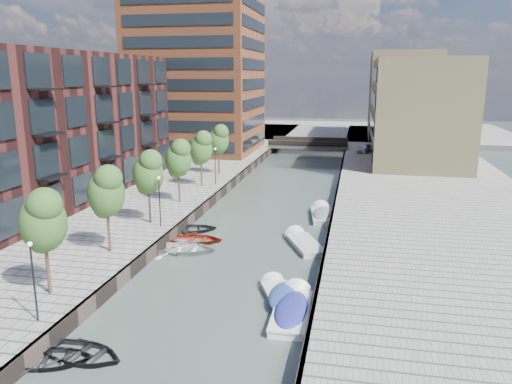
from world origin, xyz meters
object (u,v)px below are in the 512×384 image
(tree_4, at_px, (178,157))
(sloop_2, at_px, (195,242))
(tree_3, at_px, (148,171))
(sloop_1, at_px, (83,358))
(sloop_0, at_px, (50,363))
(tree_6, at_px, (218,139))
(tree_1, at_px, (43,219))
(sloop_3, at_px, (184,252))
(bridge, at_px, (309,144))
(motorboat_2, at_px, (302,243))
(tree_2, at_px, (106,190))
(car, at_px, (364,148))
(motorboat_4, at_px, (322,214))
(motorboat_0, at_px, (292,309))
(motorboat_3, at_px, (280,296))
(tree_5, at_px, (201,147))
(sloop_4, at_px, (192,231))

(tree_4, distance_m, sloop_2, 10.75)
(tree_3, xyz_separation_m, sloop_1, (4.34, -18.16, -5.31))
(sloop_0, bearing_deg, tree_6, -11.54)
(tree_1, height_order, sloop_3, tree_1)
(bridge, distance_m, motorboat_2, 47.41)
(tree_2, xyz_separation_m, sloop_2, (4.24, 5.67, -5.31))
(sloop_2, xyz_separation_m, car, (13.38, 43.77, 1.67))
(tree_6, bearing_deg, motorboat_4, -43.92)
(bridge, distance_m, motorboat_4, 39.40)
(motorboat_0, bearing_deg, motorboat_2, 93.54)
(tree_3, bearing_deg, sloop_1, -76.57)
(tree_3, xyz_separation_m, motorboat_2, (12.65, -0.22, -5.21))
(motorboat_3, distance_m, car, 52.78)
(sloop_2, bearing_deg, sloop_1, 174.22)
(sloop_0, xyz_separation_m, motorboat_3, (9.31, 8.80, 0.19))
(tree_3, height_order, sloop_0, tree_3)
(sloop_3, bearing_deg, tree_4, 16.08)
(tree_6, height_order, motorboat_4, tree_6)
(bridge, height_order, tree_1, tree_1)
(motorboat_3, bearing_deg, sloop_1, -134.89)
(tree_1, distance_m, sloop_3, 12.31)
(tree_5, bearing_deg, sloop_1, -82.32)
(sloop_3, bearing_deg, sloop_1, 175.55)
(motorboat_2, bearing_deg, tree_4, 150.29)
(motorboat_2, bearing_deg, sloop_3, -157.65)
(tree_2, relative_size, motorboat_2, 1.09)
(tree_2, distance_m, sloop_4, 10.34)
(tree_1, height_order, motorboat_0, tree_1)
(bridge, distance_m, tree_4, 41.08)
(sloop_2, bearing_deg, tree_2, 137.08)
(tree_6, bearing_deg, motorboat_3, -68.22)
(bridge, relative_size, motorboat_2, 2.38)
(tree_5, bearing_deg, bridge, 75.56)
(tree_1, bearing_deg, motorboat_2, 47.47)
(tree_4, height_order, tree_5, same)
(tree_5, height_order, sloop_4, tree_5)
(tree_4, relative_size, car, 1.51)
(sloop_0, relative_size, sloop_1, 0.96)
(bridge, xyz_separation_m, sloop_4, (-5.40, -45.68, -1.39))
(tree_3, distance_m, sloop_3, 7.69)
(sloop_2, relative_size, motorboat_0, 0.80)
(tree_6, distance_m, motorboat_2, 25.24)
(tree_3, relative_size, motorboat_4, 1.05)
(motorboat_0, bearing_deg, bridge, 94.73)
(motorboat_4, bearing_deg, sloop_0, -111.32)
(tree_3, distance_m, motorboat_0, 18.49)
(sloop_3, height_order, motorboat_4, motorboat_4)
(tree_5, distance_m, motorboat_3, 27.55)
(sloop_3, distance_m, motorboat_4, 14.97)
(sloop_0, bearing_deg, sloop_3, -19.98)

